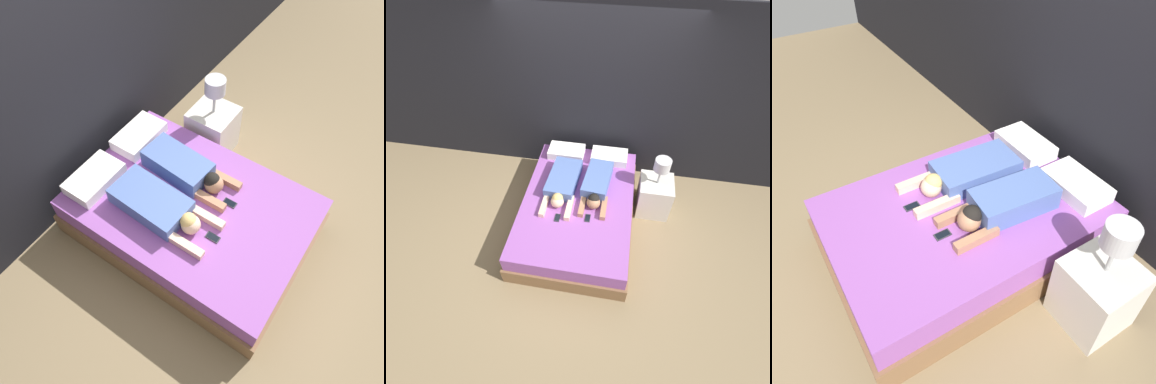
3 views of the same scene
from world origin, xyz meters
TOP-DOWN VIEW (x-y plane):
  - ground_plane at (0.00, 0.00)m, footprint 12.00×12.00m
  - wall_back at (0.00, 1.25)m, footprint 12.00×0.06m
  - bed at (0.00, 0.00)m, footprint 1.54×2.20m
  - pillow_head_left at (-0.33, 0.88)m, footprint 0.54×0.33m
  - pillow_head_right at (0.33, 0.88)m, footprint 0.54×0.33m
  - person_left at (-0.25, 0.18)m, footprint 0.43×1.02m
  - person_right at (0.22, 0.22)m, footprint 0.39×0.95m
  - cell_phone_left at (-0.21, -0.36)m, footprint 0.07×0.12m
  - cell_phone_right at (0.18, -0.30)m, footprint 0.07×0.12m
  - nightstand at (1.06, 0.44)m, footprint 0.47×0.47m

SIDE VIEW (x-z plane):
  - ground_plane at x=0.00m, z-range 0.00..0.00m
  - bed at x=0.00m, z-range 0.00..0.49m
  - nightstand at x=1.06m, z-range -0.17..0.82m
  - cell_phone_left at x=-0.21m, z-range 0.50..0.51m
  - cell_phone_right at x=0.18m, z-range 0.50..0.51m
  - pillow_head_left at x=-0.33m, z-range 0.50..0.62m
  - pillow_head_right at x=0.33m, z-range 0.50..0.62m
  - person_left at x=-0.25m, z-range 0.48..0.68m
  - person_right at x=0.22m, z-range 0.49..0.69m
  - wall_back at x=0.00m, z-range 0.00..2.60m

